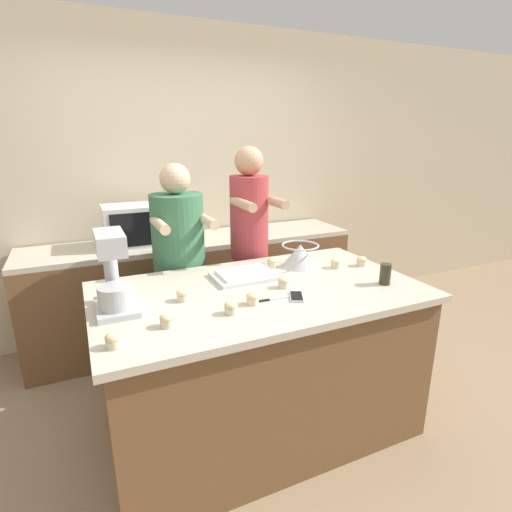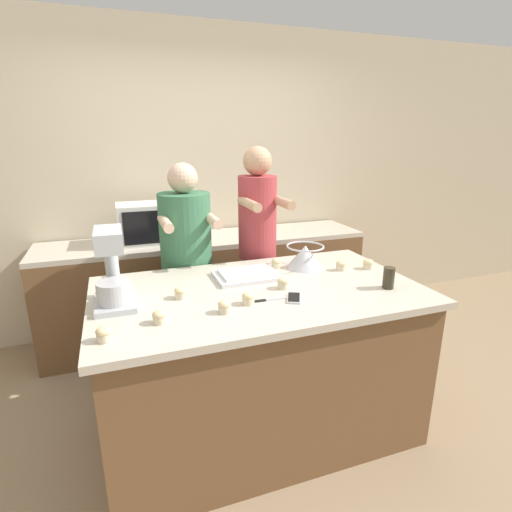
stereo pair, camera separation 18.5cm
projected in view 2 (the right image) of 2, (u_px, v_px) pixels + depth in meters
name	position (u px, v px, depth m)	size (l,w,h in m)	color
ground_plane	(259.00, 424.00, 2.55)	(16.00, 16.00, 0.00)	#937A5B
back_wall	(197.00, 183.00, 3.67)	(10.00, 0.06, 2.70)	beige
island_counter	(259.00, 360.00, 2.42)	(1.85, 1.06, 0.93)	brown
back_counter	(209.00, 286.00, 3.62)	(2.80, 0.60, 0.91)	brown
person_left	(188.00, 272.00, 2.86)	(0.37, 0.52, 1.60)	#33384C
person_right	(258.00, 253.00, 3.01)	(0.30, 0.48, 1.70)	#232328
stand_mixer	(112.00, 273.00, 2.01)	(0.20, 0.30, 0.40)	#B2B7BC
mixing_bowl	(305.00, 256.00, 2.62)	(0.25, 0.25, 0.15)	#BCBCC1
baking_tray	(247.00, 275.00, 2.45)	(0.39, 0.28, 0.04)	silver
microwave_oven	(152.00, 223.00, 3.29)	(0.54, 0.34, 0.33)	silver
cell_phone	(294.00, 298.00, 2.14)	(0.13, 0.16, 0.01)	silver
drinking_glass	(389.00, 278.00, 2.27)	(0.06, 0.06, 0.12)	#332D1E
knife	(268.00, 300.00, 2.12)	(0.22, 0.03, 0.01)	#BCBCC1
cupcake_0	(277.00, 263.00, 2.63)	(0.07, 0.07, 0.07)	beige
cupcake_1	(368.00, 264.00, 2.61)	(0.07, 0.07, 0.07)	beige
cupcake_2	(225.00, 306.00, 1.96)	(0.07, 0.07, 0.07)	beige
cupcake_3	(283.00, 283.00, 2.28)	(0.07, 0.07, 0.07)	beige
cupcake_4	(181.00, 292.00, 2.14)	(0.07, 0.07, 0.07)	beige
cupcake_5	(159.00, 317.00, 1.85)	(0.07, 0.07, 0.07)	beige
cupcake_6	(248.00, 298.00, 2.06)	(0.07, 0.07, 0.07)	beige
cupcake_7	(104.00, 334.00, 1.69)	(0.07, 0.07, 0.07)	beige
cupcake_8	(341.00, 265.00, 2.58)	(0.07, 0.07, 0.07)	beige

